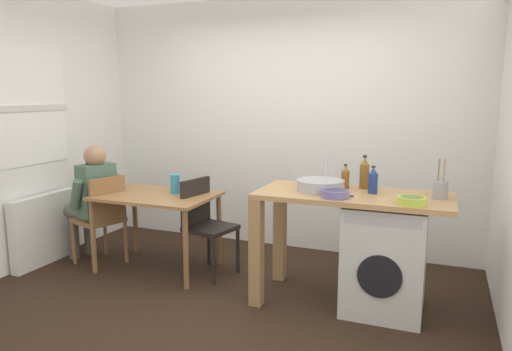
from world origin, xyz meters
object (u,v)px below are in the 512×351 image
(dining_table, at_px, (157,204))
(vase, at_px, (175,184))
(mixing_bowl, at_px, (335,193))
(chair_person_seat, at_px, (103,215))
(bottle_clear_small, at_px, (373,181))
(chair_opposite, at_px, (204,221))
(bottle_squat_brown, at_px, (364,174))
(colander, at_px, (412,200))
(utensil_crock, at_px, (440,189))
(washing_machine, at_px, (385,258))
(bottle_tall_green, at_px, (345,177))
(seated_person, at_px, (92,197))

(dining_table, bearing_deg, vase, 33.69)
(mixing_bowl, distance_m, vase, 1.70)
(chair_person_seat, bearing_deg, bottle_clear_small, -70.81)
(chair_person_seat, xyz_separation_m, chair_opposite, (1.03, 0.19, 0.00))
(bottle_squat_brown, relative_size, colander, 1.39)
(bottle_clear_small, distance_m, utensil_crock, 0.49)
(washing_machine, relative_size, colander, 4.30)
(bottle_squat_brown, distance_m, mixing_bowl, 0.46)
(bottle_tall_green, relative_size, colander, 1.01)
(chair_opposite, bearing_deg, seated_person, -70.39)
(vase, bearing_deg, colander, -11.24)
(utensil_crock, bearing_deg, washing_machine, -171.90)
(chair_person_seat, xyz_separation_m, utensil_crock, (3.07, 0.06, 0.48))
(dining_table, distance_m, vase, 0.26)
(mixing_bowl, relative_size, colander, 1.05)
(seated_person, distance_m, washing_machine, 2.87)
(utensil_crock, bearing_deg, bottle_squat_brown, 163.52)
(dining_table, height_order, bottle_squat_brown, bottle_squat_brown)
(dining_table, distance_m, chair_opposite, 0.50)
(bottle_tall_green, height_order, vase, bottle_tall_green)
(washing_machine, height_order, vase, vase)
(chair_person_seat, xyz_separation_m, mixing_bowl, (2.34, -0.19, 0.44))
(chair_opposite, height_order, vase, vase)
(bottle_squat_brown, relative_size, utensil_crock, 0.93)
(dining_table, bearing_deg, washing_machine, -3.12)
(washing_machine, height_order, mixing_bowl, mixing_bowl)
(washing_machine, distance_m, bottle_tall_green, 0.71)
(chair_person_seat, relative_size, seated_person, 0.75)
(washing_machine, bearing_deg, bottle_squat_brown, 133.88)
(mixing_bowl, bearing_deg, bottle_tall_green, 90.17)
(vase, bearing_deg, dining_table, -146.31)
(bottle_clear_small, relative_size, mixing_bowl, 1.03)
(dining_table, xyz_separation_m, colander, (2.34, -0.34, 0.31))
(chair_opposite, bearing_deg, vase, -83.00)
(chair_person_seat, xyz_separation_m, washing_machine, (2.70, 0.01, -0.08))
(bottle_squat_brown, distance_m, utensil_crock, 0.61)
(mixing_bowl, height_order, vase, mixing_bowl)
(bottle_squat_brown, bearing_deg, bottle_clear_small, -60.82)
(mixing_bowl, bearing_deg, seated_person, 174.46)
(chair_opposite, distance_m, mixing_bowl, 1.44)
(seated_person, relative_size, bottle_tall_green, 5.96)
(dining_table, relative_size, washing_machine, 1.28)
(seated_person, xyz_separation_m, vase, (0.85, 0.17, 0.16))
(bottle_tall_green, distance_m, bottle_squat_brown, 0.16)
(bottle_clear_small, bearing_deg, bottle_tall_green, 152.77)
(seated_person, bearing_deg, bottle_squat_brown, -68.29)
(chair_opposite, distance_m, bottle_tall_green, 1.40)
(dining_table, xyz_separation_m, chair_opposite, (0.48, 0.07, -0.14))
(chair_opposite, bearing_deg, colander, 90.67)
(seated_person, height_order, bottle_tall_green, seated_person)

